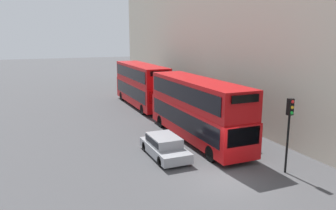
% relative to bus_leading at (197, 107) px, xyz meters
% --- Properties ---
extents(ground_plane, '(200.00, 200.00, 0.00)m').
position_rel_bus_leading_xyz_m(ground_plane, '(-1.60, -6.57, -2.44)').
color(ground_plane, '#424244').
extents(bus_leading, '(2.59, 11.37, 4.42)m').
position_rel_bus_leading_xyz_m(bus_leading, '(0.00, 0.00, 0.00)').
color(bus_leading, '#B20C0F').
rests_on(bus_leading, ground).
extents(bus_second_in_queue, '(2.59, 10.91, 4.45)m').
position_rel_bus_leading_xyz_m(bus_second_in_queue, '(0.00, 12.59, 0.01)').
color(bus_second_in_queue, '#B20C0F').
rests_on(bus_second_in_queue, ground).
extents(car_dark_sedan, '(1.84, 4.35, 1.33)m').
position_rel_bus_leading_xyz_m(car_dark_sedan, '(-3.40, -2.20, -1.73)').
color(car_dark_sedan, gray).
rests_on(car_dark_sedan, ground).
extents(traffic_light, '(0.30, 0.36, 4.18)m').
position_rel_bus_leading_xyz_m(traffic_light, '(1.84, -7.09, 0.56)').
color(traffic_light, black).
rests_on(traffic_light, ground).
extents(pedestrian, '(0.36, 0.36, 1.83)m').
position_rel_bus_leading_xyz_m(pedestrian, '(2.38, -3.01, -1.59)').
color(pedestrian, brown).
rests_on(pedestrian, ground).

